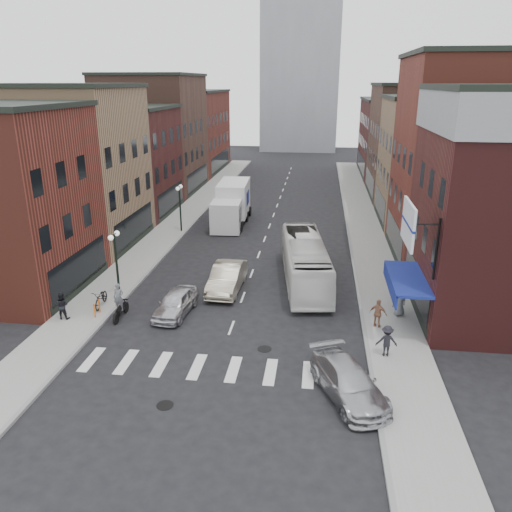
{
  "coord_description": "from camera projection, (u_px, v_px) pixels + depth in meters",
  "views": [
    {
      "loc": [
        4.33,
        -22.45,
        12.4
      ],
      "look_at": [
        0.72,
        5.72,
        2.45
      ],
      "focal_mm": 35.0,
      "sensor_mm": 36.0,
      "label": 1
    }
  ],
  "objects": [
    {
      "name": "bldg_left_mid_a",
      "position": [
        68.0,
        167.0,
        38.51
      ],
      "size": [
        10.3,
        10.2,
        12.3
      ],
      "color": "#9E7B57",
      "rests_on": "ground"
    },
    {
      "name": "streetlamp_far",
      "position": [
        180.0,
        200.0,
        42.41
      ],
      "size": [
        0.32,
        1.22,
        4.11
      ],
      "color": "black",
      "rests_on": "ground"
    },
    {
      "name": "ped_right_b",
      "position": [
        378.0,
        313.0,
        26.1
      ],
      "size": [
        1.02,
        0.78,
        1.56
      ],
      "primitive_type": "imported",
      "rotation": [
        0.0,
        0.0,
        2.74
      ],
      "color": "#97664D",
      "rests_on": "sidewalk_right"
    },
    {
      "name": "sedan_left_near",
      "position": [
        175.0,
        303.0,
        27.92
      ],
      "size": [
        2.01,
        4.18,
        1.38
      ],
      "primitive_type": "imported",
      "rotation": [
        0.0,
        0.0,
        -0.1
      ],
      "color": "silver",
      "rests_on": "ground"
    },
    {
      "name": "crosswalk_stripes",
      "position": [
        216.0,
        368.0,
        22.83
      ],
      "size": [
        12.0,
        2.2,
        0.01
      ],
      "primitive_type": "cube",
      "color": "silver",
      "rests_on": "ground"
    },
    {
      "name": "bldg_left_far_a",
      "position": [
        154.0,
        134.0,
        58.0
      ],
      "size": [
        10.3,
        12.2,
        13.3
      ],
      "color": "#4D3126",
      "rests_on": "ground"
    },
    {
      "name": "ped_left_solo",
      "position": [
        62.0,
        306.0,
        27.05
      ],
      "size": [
        0.75,
        0.44,
        1.53
      ],
      "primitive_type": "imported",
      "rotation": [
        0.0,
        0.0,
        3.15
      ],
      "color": "black",
      "rests_on": "sidewalk_left"
    },
    {
      "name": "bldg_right_far_b",
      "position": [
        400.0,
        138.0,
        68.0
      ],
      "size": [
        10.3,
        16.2,
        10.3
      ],
      "color": "#441818",
      "rests_on": "ground"
    },
    {
      "name": "motorcycle_rider",
      "position": [
        120.0,
        302.0,
        27.32
      ],
      "size": [
        0.6,
        2.02,
        2.06
      ],
      "rotation": [
        0.0,
        0.0,
        0.12
      ],
      "color": "black",
      "rests_on": "ground"
    },
    {
      "name": "distant_tower",
      "position": [
        303.0,
        8.0,
        90.38
      ],
      "size": [
        14.0,
        14.0,
        50.0
      ],
      "primitive_type": "cube",
      "color": "#9399A0",
      "rests_on": "ground"
    },
    {
      "name": "streetlamp_near",
      "position": [
        115.0,
        252.0,
        29.31
      ],
      "size": [
        0.32,
        1.22,
        4.11
      ],
      "color": "black",
      "rests_on": "ground"
    },
    {
      "name": "curb_car",
      "position": [
        348.0,
        382.0,
        20.56
      ],
      "size": [
        3.74,
        5.2,
        1.4
      ],
      "primitive_type": "imported",
      "rotation": [
        0.0,
        0.0,
        0.42
      ],
      "color": "#ABABAF",
      "rests_on": "ground"
    },
    {
      "name": "bldg_right_far_a",
      "position": [
        419.0,
        142.0,
        54.57
      ],
      "size": [
        10.3,
        12.2,
        12.3
      ],
      "color": "#4D3126",
      "rests_on": "ground"
    },
    {
      "name": "bldg_left_far_b",
      "position": [
        186.0,
        131.0,
        71.43
      ],
      "size": [
        10.3,
        16.2,
        11.3
      ],
      "color": "maroon",
      "rests_on": "ground"
    },
    {
      "name": "curb_right",
      "position": [
        347.0,
        226.0,
        45.39
      ],
      "size": [
        0.2,
        74.0,
        0.16
      ],
      "primitive_type": "cube",
      "color": "gray",
      "rests_on": "ground"
    },
    {
      "name": "bldg_right_mid_b",
      "position": [
        441.0,
        162.0,
        44.43
      ],
      "size": [
        10.3,
        10.2,
        11.3
      ],
      "color": "#9E7B57",
      "rests_on": "ground"
    },
    {
      "name": "box_truck",
      "position": [
        232.0,
        204.0,
        45.47
      ],
      "size": [
        2.85,
        8.57,
        3.68
      ],
      "rotation": [
        0.0,
        0.0,
        0.05
      ],
      "color": "silver",
      "rests_on": "ground"
    },
    {
      "name": "ped_right_a",
      "position": [
        387.0,
        341.0,
        23.36
      ],
      "size": [
        1.02,
        0.53,
        1.54
      ],
      "primitive_type": "imported",
      "rotation": [
        0.0,
        0.0,
        3.18
      ],
      "color": "black",
      "rests_on": "sidewalk_right"
    },
    {
      "name": "sedan_left_far",
      "position": [
        227.0,
        278.0,
        31.12
      ],
      "size": [
        1.88,
        5.05,
        1.65
      ],
      "primitive_type": "imported",
      "rotation": [
        0.0,
        0.0,
        -0.03
      ],
      "color": "#BEB39A",
      "rests_on": "ground"
    },
    {
      "name": "transit_bus",
      "position": [
        305.0,
        261.0,
        32.15
      ],
      "size": [
        3.75,
        10.66,
        2.91
      ],
      "primitive_type": "imported",
      "rotation": [
        0.0,
        0.0,
        0.13
      ],
      "color": "silver",
      "rests_on": "ground"
    },
    {
      "name": "parked_bicycle",
      "position": [
        101.0,
        298.0,
        28.63
      ],
      "size": [
        0.87,
        2.0,
        1.02
      ],
      "primitive_type": "imported",
      "rotation": [
        0.0,
        0.0,
        0.1
      ],
      "color": "black",
      "rests_on": "sidewalk_left"
    },
    {
      "name": "ground",
      "position": [
        228.0,
        337.0,
        25.64
      ],
      "size": [
        160.0,
        160.0,
        0.0
      ],
      "primitive_type": "plane",
      "color": "black",
      "rests_on": "ground"
    },
    {
      "name": "billboard_sign",
      "position": [
        410.0,
        225.0,
        23.05
      ],
      "size": [
        1.52,
        3.0,
        3.7
      ],
      "color": "black",
      "rests_on": "ground"
    },
    {
      "name": "sidewalk_right",
      "position": [
        364.0,
        225.0,
        45.19
      ],
      "size": [
        3.0,
        74.0,
        0.15
      ],
      "primitive_type": "cube",
      "color": "gray",
      "rests_on": "ground"
    },
    {
      "name": "sidewalk_left",
      "position": [
        181.0,
        219.0,
        47.23
      ],
      "size": [
        3.0,
        74.0,
        0.15
      ],
      "primitive_type": "cube",
      "color": "gray",
      "rests_on": "ground"
    },
    {
      "name": "bike_rack",
      "position": [
        97.0,
        308.0,
        27.58
      ],
      "size": [
        0.08,
        0.68,
        0.8
      ],
      "color": "#D8590C",
      "rests_on": "sidewalk_left"
    },
    {
      "name": "bldg_left_mid_b",
      "position": [
        119.0,
        161.0,
        48.2
      ],
      "size": [
        10.3,
        10.2,
        10.3
      ],
      "color": "#441818",
      "rests_on": "ground"
    },
    {
      "name": "curb_left",
      "position": [
        197.0,
        221.0,
        47.07
      ],
      "size": [
        0.2,
        74.0,
        0.16
      ],
      "primitive_type": "cube",
      "color": "gray",
      "rests_on": "ground"
    },
    {
      "name": "bldg_right_mid_a",
      "position": [
        475.0,
        162.0,
        34.58
      ],
      "size": [
        10.3,
        10.2,
        14.3
      ],
      "color": "maroon",
      "rests_on": "ground"
    },
    {
      "name": "ped_right_c",
      "position": [
        400.0,
        302.0,
        27.42
      ],
      "size": [
        0.92,
        0.79,
        1.59
      ],
      "primitive_type": "imported",
      "rotation": [
        0.0,
        0.0,
        3.6
      ],
      "color": "slate",
      "rests_on": "sidewalk_right"
    },
    {
      "name": "awning_blue",
      "position": [
        404.0,
        280.0,
        26.04
      ],
      "size": [
        1.8,
        5.0,
        0.78
      ],
      "color": "navy",
      "rests_on": "ground"
    }
  ]
}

